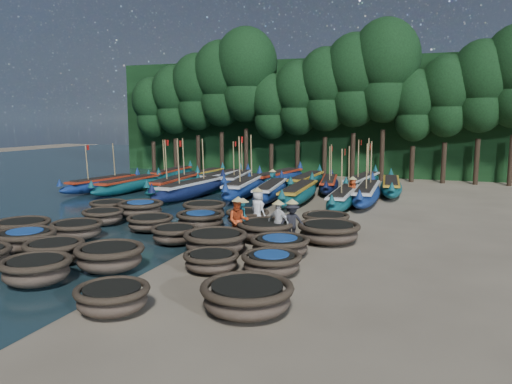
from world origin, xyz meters
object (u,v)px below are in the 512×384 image
(long_boat_1, at_px, (129,185))
(long_boat_12, at_px, (237,179))
(coracle_10, at_px, (23,228))
(coracle_18, at_px, (265,230))
(fisherman_5, at_px, (273,181))
(long_boat_3, at_px, (192,189))
(long_boat_11, at_px, (221,178))
(fisherman_0, at_px, (257,208))
(long_boat_7, at_px, (343,198))
(coracle_11, at_px, (77,229))
(long_boat_6, at_px, (299,193))
(coracle_20, at_px, (109,206))
(coracle_19, at_px, (329,232))
(coracle_22, at_px, (204,209))
(fisherman_1, at_px, (243,217))
(coracle_5, at_px, (26,240))
(coracle_14, at_px, (280,246))
(coracle_9, at_px, (272,263))
(coracle_16, at_px, (150,222))
(coracle_4, at_px, (247,297))
(coracle_23, at_px, (248,217))
(long_boat_14, at_px, (306,181))
(coracle_21, at_px, (141,208))
(fisherman_2, at_px, (238,220))
(coracle_2, at_px, (36,270))
(long_boat_15, at_px, (329,184))
(fisherman_6, at_px, (353,190))
(long_boat_0, at_px, (102,184))
(long_boat_16, at_px, (362,182))
(coracle_12, at_px, (175,234))
(coracle_15, at_px, (103,216))
(long_boat_8, at_px, (367,194))
(long_boat_13, at_px, (277,178))
(long_boat_10, at_px, (202,176))
(long_boat_17, at_px, (391,186))
(long_boat_2, at_px, (175,184))
(coracle_17, at_px, (201,219))
(fisherman_4, at_px, (278,221))
(coracle_3, at_px, (112,298))
(long_boat_9, at_px, (171,174))

(long_boat_1, distance_m, long_boat_12, 7.73)
(coracle_10, xyz_separation_m, coracle_18, (9.58, 2.91, 0.03))
(fisherman_5, bearing_deg, long_boat_3, -102.97)
(long_boat_11, height_order, fisherman_0, fisherman_0)
(long_boat_7, bearing_deg, coracle_11, -129.61)
(long_boat_6, bearing_deg, coracle_20, -143.97)
(coracle_19, distance_m, coracle_22, 7.47)
(fisherman_1, bearing_deg, long_boat_12, -19.70)
(coracle_5, relative_size, coracle_14, 0.91)
(coracle_9, relative_size, long_boat_7, 0.28)
(coracle_16, distance_m, coracle_19, 7.84)
(coracle_4, height_order, coracle_23, coracle_4)
(long_boat_14, bearing_deg, coracle_21, -111.58)
(fisherman_2, bearing_deg, coracle_21, 132.59)
(coracle_2, bearing_deg, coracle_19, 47.69)
(long_boat_15, bearing_deg, fisherman_0, -101.96)
(fisherman_1, bearing_deg, fisherman_6, -58.93)
(long_boat_0, bearing_deg, coracle_5, -55.43)
(fisherman_2, bearing_deg, long_boat_15, 65.32)
(coracle_21, distance_m, long_boat_16, 16.29)
(fisherman_6, bearing_deg, coracle_12, -60.25)
(long_boat_1, xyz_separation_m, fisherman_5, (9.23, 2.80, 0.28))
(coracle_15, height_order, long_boat_14, long_boat_14)
(long_boat_8, relative_size, fisherman_2, 4.33)
(long_boat_1, bearing_deg, long_boat_15, 23.81)
(fisherman_1, xyz_separation_m, fisherman_5, (-2.64, 12.30, -0.10))
(coracle_10, height_order, coracle_11, coracle_10)
(coracle_11, xyz_separation_m, fisherman_5, (3.71, 14.76, 0.39))
(long_boat_6, xyz_separation_m, fisherman_5, (-2.55, 2.94, 0.24))
(coracle_16, height_order, long_boat_13, long_boat_13)
(coracle_5, relative_size, long_boat_1, 0.29)
(long_boat_6, height_order, long_boat_10, long_boat_6)
(coracle_22, bearing_deg, coracle_5, -113.16)
(coracle_21, height_order, long_boat_12, long_boat_12)
(long_boat_17, bearing_deg, long_boat_3, -158.73)
(coracle_23, xyz_separation_m, long_boat_2, (-8.22, 8.10, 0.17))
(coracle_5, distance_m, fisherman_0, 9.52)
(coracle_5, relative_size, fisherman_2, 1.16)
(coracle_19, xyz_separation_m, long_boat_6, (-3.59, 8.98, 0.10))
(coracle_10, bearing_deg, coracle_9, -6.05)
(long_boat_13, bearing_deg, fisherman_2, -69.32)
(coracle_16, height_order, coracle_19, coracle_19)
(long_boat_14, bearing_deg, coracle_17, -94.69)
(coracle_19, height_order, fisherman_4, fisherman_4)
(long_boat_7, relative_size, long_boat_10, 1.04)
(coracle_2, distance_m, long_boat_12, 22.27)
(coracle_3, height_order, long_boat_15, long_boat_15)
(coracle_14, bearing_deg, long_boat_9, 128.62)
(coracle_23, bearing_deg, long_boat_2, 135.40)
(coracle_18, distance_m, long_boat_13, 16.60)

